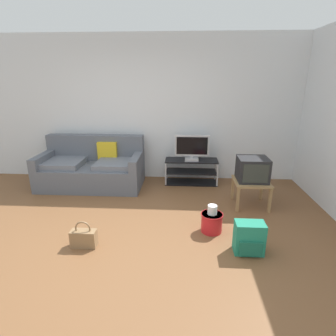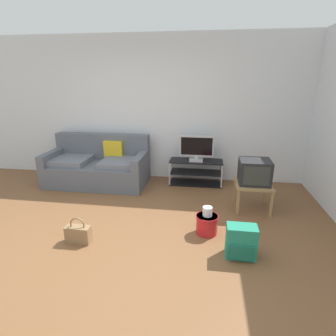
{
  "view_description": "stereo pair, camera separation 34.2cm",
  "coord_description": "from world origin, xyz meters",
  "px_view_note": "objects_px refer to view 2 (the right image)",
  "views": [
    {
      "loc": [
        0.84,
        -2.85,
        1.91
      ],
      "look_at": [
        0.61,
        1.09,
        0.62
      ],
      "focal_mm": 29.28,
      "sensor_mm": 36.0,
      "label": 1
    },
    {
      "loc": [
        1.18,
        -2.81,
        1.91
      ],
      "look_at": [
        0.61,
        1.09,
        0.62
      ],
      "focal_mm": 29.28,
      "sensor_mm": 36.0,
      "label": 2
    }
  ],
  "objects_px": {
    "tv_stand": "(196,172)",
    "handbag": "(78,234)",
    "crt_tv": "(254,172)",
    "couch": "(98,166)",
    "backpack": "(241,242)",
    "side_table": "(253,187)",
    "cleaning_bucket": "(207,223)",
    "flat_tv": "(197,149)"
  },
  "relations": [
    {
      "from": "tv_stand",
      "to": "cleaning_bucket",
      "type": "height_order",
      "value": "tv_stand"
    },
    {
      "from": "couch",
      "to": "side_table",
      "type": "relative_size",
      "value": 3.5
    },
    {
      "from": "handbag",
      "to": "cleaning_bucket",
      "type": "xyz_separation_m",
      "value": [
        1.55,
        0.43,
        0.04
      ]
    },
    {
      "from": "flat_tv",
      "to": "handbag",
      "type": "height_order",
      "value": "flat_tv"
    },
    {
      "from": "backpack",
      "to": "cleaning_bucket",
      "type": "relative_size",
      "value": 1.01
    },
    {
      "from": "side_table",
      "to": "backpack",
      "type": "bearing_deg",
      "value": -103.06
    },
    {
      "from": "cleaning_bucket",
      "to": "side_table",
      "type": "bearing_deg",
      "value": 50.59
    },
    {
      "from": "backpack",
      "to": "couch",
      "type": "bearing_deg",
      "value": 155.92
    },
    {
      "from": "crt_tv",
      "to": "handbag",
      "type": "xyz_separation_m",
      "value": [
        -2.22,
        -1.27,
        -0.48
      ]
    },
    {
      "from": "crt_tv",
      "to": "cleaning_bucket",
      "type": "xyz_separation_m",
      "value": [
        -0.67,
        -0.83,
        -0.45
      ]
    },
    {
      "from": "tv_stand",
      "to": "crt_tv",
      "type": "distance_m",
      "value": 1.34
    },
    {
      "from": "tv_stand",
      "to": "side_table",
      "type": "relative_size",
      "value": 1.86
    },
    {
      "from": "couch",
      "to": "flat_tv",
      "type": "bearing_deg",
      "value": 5.85
    },
    {
      "from": "crt_tv",
      "to": "handbag",
      "type": "distance_m",
      "value": 2.6
    },
    {
      "from": "handbag",
      "to": "tv_stand",
      "type": "bearing_deg",
      "value": 58.97
    },
    {
      "from": "flat_tv",
      "to": "side_table",
      "type": "distance_m",
      "value": 1.33
    },
    {
      "from": "flat_tv",
      "to": "handbag",
      "type": "xyz_separation_m",
      "value": [
        -1.32,
        -2.16,
        -0.58
      ]
    },
    {
      "from": "couch",
      "to": "tv_stand",
      "type": "relative_size",
      "value": 1.88
    },
    {
      "from": "tv_stand",
      "to": "flat_tv",
      "type": "relative_size",
      "value": 1.56
    },
    {
      "from": "tv_stand",
      "to": "cleaning_bucket",
      "type": "bearing_deg",
      "value": -82.47
    },
    {
      "from": "handbag",
      "to": "backpack",
      "type": "bearing_deg",
      "value": -0.04
    },
    {
      "from": "side_table",
      "to": "tv_stand",
      "type": "bearing_deg",
      "value": 134.05
    },
    {
      "from": "crt_tv",
      "to": "backpack",
      "type": "distance_m",
      "value": 1.37
    },
    {
      "from": "side_table",
      "to": "crt_tv",
      "type": "distance_m",
      "value": 0.24
    },
    {
      "from": "flat_tv",
      "to": "backpack",
      "type": "height_order",
      "value": "flat_tv"
    },
    {
      "from": "backpack",
      "to": "handbag",
      "type": "bearing_deg",
      "value": -165.25
    },
    {
      "from": "tv_stand",
      "to": "handbag",
      "type": "distance_m",
      "value": 2.55
    },
    {
      "from": "side_table",
      "to": "cleaning_bucket",
      "type": "relative_size",
      "value": 1.42
    },
    {
      "from": "side_table",
      "to": "cleaning_bucket",
      "type": "bearing_deg",
      "value": -129.41
    },
    {
      "from": "side_table",
      "to": "flat_tv",
      "type": "bearing_deg",
      "value": 134.74
    },
    {
      "from": "tv_stand",
      "to": "backpack",
      "type": "xyz_separation_m",
      "value": [
        0.61,
        -2.19,
        -0.04
      ]
    },
    {
      "from": "couch",
      "to": "handbag",
      "type": "height_order",
      "value": "couch"
    },
    {
      "from": "cleaning_bucket",
      "to": "backpack",
      "type": "bearing_deg",
      "value": -48.7
    },
    {
      "from": "couch",
      "to": "flat_tv",
      "type": "xyz_separation_m",
      "value": [
        1.84,
        0.19,
        0.37
      ]
    },
    {
      "from": "flat_tv",
      "to": "backpack",
      "type": "distance_m",
      "value": 2.31
    },
    {
      "from": "crt_tv",
      "to": "flat_tv",
      "type": "bearing_deg",
      "value": 135.25
    },
    {
      "from": "flat_tv",
      "to": "crt_tv",
      "type": "distance_m",
      "value": 1.28
    },
    {
      "from": "side_table",
      "to": "backpack",
      "type": "relative_size",
      "value": 1.4
    },
    {
      "from": "backpack",
      "to": "cleaning_bucket",
      "type": "distance_m",
      "value": 0.58
    },
    {
      "from": "couch",
      "to": "tv_stand",
      "type": "xyz_separation_m",
      "value": [
        1.84,
        0.21,
        -0.1
      ]
    },
    {
      "from": "couch",
      "to": "cleaning_bucket",
      "type": "xyz_separation_m",
      "value": [
        2.07,
        -1.54,
        -0.17
      ]
    },
    {
      "from": "flat_tv",
      "to": "backpack",
      "type": "relative_size",
      "value": 1.67
    }
  ]
}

